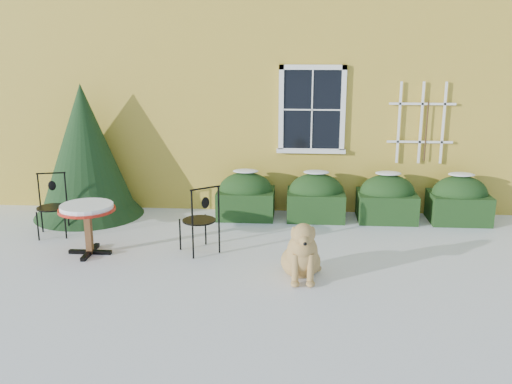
# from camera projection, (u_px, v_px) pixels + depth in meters

# --- Properties ---
(ground) EXTENTS (80.00, 80.00, 0.00)m
(ground) POSITION_uv_depth(u_px,v_px,m) (251.00, 270.00, 8.26)
(ground) COLOR white
(ground) RESTS_ON ground
(house) EXTENTS (12.40, 8.40, 6.40)m
(house) POSITION_uv_depth(u_px,v_px,m) (273.00, 40.00, 14.18)
(house) COLOR gold
(house) RESTS_ON ground
(hedge_row) EXTENTS (4.95, 0.80, 0.91)m
(hedge_row) POSITION_uv_depth(u_px,v_px,m) (351.00, 198.00, 10.50)
(hedge_row) COLOR black
(hedge_row) RESTS_ON ground
(evergreen_shrub) EXTENTS (2.04, 2.04, 2.47)m
(evergreen_shrub) POSITION_uv_depth(u_px,v_px,m) (86.00, 164.00, 10.61)
(evergreen_shrub) COLOR black
(evergreen_shrub) RESTS_ON ground
(bistro_table) EXTENTS (0.86, 0.86, 0.80)m
(bistro_table) POSITION_uv_depth(u_px,v_px,m) (87.00, 213.00, 8.70)
(bistro_table) COLOR black
(bistro_table) RESTS_ON ground
(patio_chair_near) EXTENTS (0.67, 0.67, 1.09)m
(patio_chair_near) POSITION_uv_depth(u_px,v_px,m) (200.00, 219.00, 8.80)
(patio_chair_near) COLOR black
(patio_chair_near) RESTS_ON ground
(patio_chair_far) EXTENTS (0.58, 0.57, 1.05)m
(patio_chair_far) POSITION_uv_depth(u_px,v_px,m) (52.00, 205.00, 9.63)
(patio_chair_far) COLOR black
(patio_chair_far) RESTS_ON ground
(dog) EXTENTS (0.61, 1.00, 0.89)m
(dog) POSITION_uv_depth(u_px,v_px,m) (302.00, 255.00, 7.85)
(dog) COLOR tan
(dog) RESTS_ON ground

